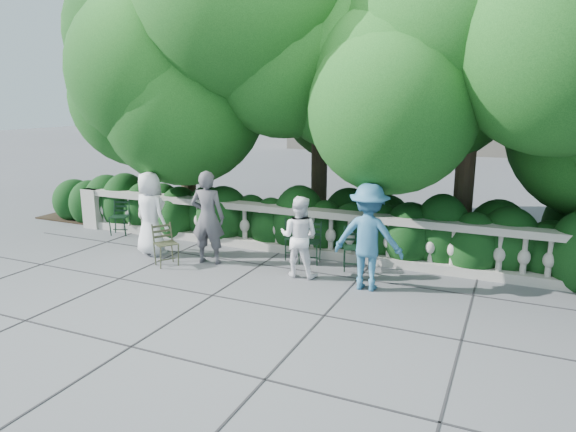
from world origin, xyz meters
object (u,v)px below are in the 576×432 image
at_px(chair_e, 308,265).
at_px(person_older_blue, 368,237).
at_px(chair_c, 354,272).
at_px(person_casual_man, 299,237).
at_px(person_businessman, 150,214).
at_px(chair_weathered, 170,267).
at_px(person_woman_grey, 208,217).
at_px(chair_b, 294,260).
at_px(chair_a, 119,236).

relative_size(chair_e, person_older_blue, 0.46).
distance_m(chair_c, person_casual_man, 1.31).
xyz_separation_m(chair_c, person_businessman, (-4.25, -0.62, 0.88)).
bearing_deg(chair_weathered, person_woman_grey, -11.50).
bearing_deg(chair_e, chair_b, 146.41).
bearing_deg(chair_a, person_businessman, -47.74).
bearing_deg(chair_a, chair_c, -23.45).
distance_m(chair_b, person_older_blue, 2.20).
height_order(chair_weathered, person_older_blue, person_older_blue).
height_order(chair_weathered, person_casual_man, person_casual_man).
bearing_deg(chair_b, chair_c, -32.24).
xyz_separation_m(chair_b, person_businessman, (-2.93, -0.82, 0.88)).
bearing_deg(chair_c, chair_b, 151.89).
relative_size(chair_c, person_older_blue, 0.46).
relative_size(person_casual_man, person_older_blue, 0.82).
bearing_deg(person_older_blue, chair_b, -29.95).
height_order(chair_c, person_older_blue, person_older_blue).
xyz_separation_m(person_businessman, person_older_blue, (4.70, -0.08, 0.04)).
height_order(chair_e, person_casual_man, person_casual_man).
distance_m(chair_weathered, person_businessman, 1.36).
bearing_deg(person_woman_grey, chair_c, -179.19).
relative_size(chair_c, chair_e, 1.00).
bearing_deg(person_businessman, chair_e, -152.37).
xyz_separation_m(chair_e, chair_weathered, (-2.43, -1.23, 0.00)).
height_order(chair_e, person_woman_grey, person_woman_grey).
relative_size(person_woman_grey, person_casual_man, 1.23).
xyz_separation_m(chair_b, person_older_blue, (1.78, -0.91, 0.92)).
bearing_deg(chair_b, chair_a, 156.12).
relative_size(chair_b, person_older_blue, 0.46).
distance_m(chair_a, chair_c, 5.96).
distance_m(chair_a, chair_e, 5.00).
distance_m(person_businessman, person_casual_man, 3.37).
relative_size(chair_a, chair_weathered, 1.00).
relative_size(chair_e, person_businessman, 0.48).
bearing_deg(chair_a, person_older_blue, -29.59).
relative_size(chair_b, chair_weathered, 1.00).
bearing_deg(person_woman_grey, person_older_blue, 166.92).
distance_m(chair_e, person_woman_grey, 2.20).
distance_m(chair_b, person_woman_grey, 1.96).
relative_size(chair_b, person_casual_man, 0.56).
bearing_deg(chair_b, person_older_blue, -50.74).
bearing_deg(chair_a, chair_b, -21.58).
bearing_deg(chair_c, chair_weathered, 179.93).
xyz_separation_m(chair_a, person_woman_grey, (3.12, -0.84, 0.93)).
relative_size(chair_e, person_casual_man, 0.56).
relative_size(chair_weathered, person_older_blue, 0.46).
relative_size(chair_a, chair_c, 1.00).
bearing_deg(person_businessman, person_older_blue, -164.77).
xyz_separation_m(chair_e, person_businessman, (-3.29, -0.66, 0.88)).
xyz_separation_m(person_businessman, person_woman_grey, (1.41, 0.00, 0.05)).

